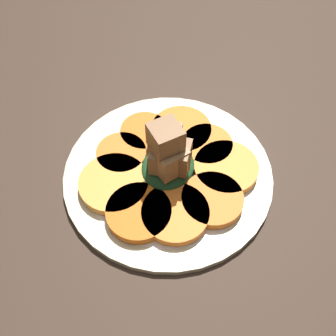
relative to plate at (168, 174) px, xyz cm
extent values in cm
cube|color=#38281E|center=(0.00, 0.00, -1.52)|extent=(120.00, 120.00, 2.00)
cylinder|color=beige|center=(0.00, 0.00, -0.02)|extent=(30.02, 30.02, 1.00)
cylinder|color=white|center=(0.00, 0.00, 0.03)|extent=(24.01, 24.01, 1.00)
cylinder|color=orange|center=(-4.25, 7.10, 1.23)|extent=(9.21, 9.21, 1.30)
cylinder|color=orange|center=(-6.60, 2.93, 1.23)|extent=(7.54, 7.54, 1.30)
cylinder|color=orange|center=(-7.29, -1.76, 1.23)|extent=(9.12, 9.12, 1.30)
cylinder|color=orange|center=(-4.25, -6.46, 1.23)|extent=(7.31, 7.31, 1.30)
cylinder|color=orange|center=(0.91, -7.28, 1.23)|extent=(7.32, 7.32, 1.30)
cylinder|color=#F99539|center=(5.77, -5.40, 1.23)|extent=(9.74, 9.74, 1.30)
cylinder|color=#D45E12|center=(7.98, -0.10, 1.23)|extent=(8.78, 8.78, 1.30)
cylinder|color=orange|center=(5.77, 4.32, 1.23)|extent=(9.07, 9.07, 1.30)
cylinder|color=orange|center=(1.45, 7.69, 1.23)|extent=(8.48, 8.48, 1.30)
ellipsoid|color=#1E4723|center=(0.00, 0.00, 1.86)|extent=(8.08, 7.28, 2.57)
cube|color=brown|center=(0.14, 1.14, 5.09)|extent=(4.80, 4.80, 3.89)
cube|color=#9E754C|center=(1.04, -0.20, 4.91)|extent=(4.22, 4.22, 3.53)
cube|color=#9E754C|center=(0.79, 0.58, 5.20)|extent=(5.53, 5.53, 4.11)
cube|color=#9E754C|center=(-0.65, -0.82, 5.17)|extent=(5.42, 5.42, 4.05)
cube|color=brown|center=(0.63, -0.39, 8.90)|extent=(5.31, 5.31, 3.83)
cube|color=olive|center=(-0.13, -0.48, 8.14)|extent=(4.23, 4.23, 3.33)
cube|color=silver|center=(3.56, -7.33, 0.78)|extent=(11.46, 2.03, 0.40)
cube|color=silver|center=(-2.82, -7.86, 0.78)|extent=(1.57, 2.42, 0.40)
cube|color=silver|center=(-5.67, -9.10, 0.78)|extent=(4.50, 0.68, 0.40)
cube|color=silver|center=(-5.72, -8.43, 0.78)|extent=(4.50, 0.68, 0.40)
cube|color=silver|center=(-5.78, -7.77, 0.78)|extent=(4.50, 0.68, 0.40)
cube|color=silver|center=(-5.83, -7.10, 0.78)|extent=(4.50, 0.68, 0.40)
camera|label=1|loc=(30.05, 16.76, 50.15)|focal=45.00mm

